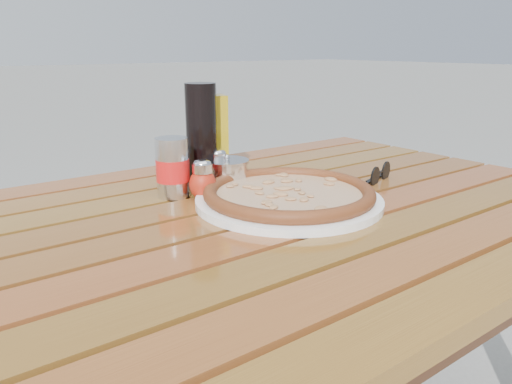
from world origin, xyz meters
TOP-DOWN VIEW (x-y plane):
  - table at (0.00, -0.00)m, footprint 1.40×0.90m
  - plate at (0.06, -0.00)m, footprint 0.42×0.42m
  - pizza at (0.06, -0.00)m, footprint 0.40×0.40m
  - pepper_shaker at (-0.05, 0.13)m, footprint 0.07×0.07m
  - oregano_shaker at (0.03, 0.20)m, footprint 0.07×0.07m
  - dark_bottle at (0.00, 0.22)m, footprint 0.07×0.07m
  - soda_can at (-0.09, 0.18)m, footprint 0.07×0.07m
  - olive_oil_cruet at (0.05, 0.25)m, footprint 0.07×0.07m
  - parmesan_tin at (0.04, 0.18)m, footprint 0.11×0.11m
  - sunglasses at (0.34, 0.00)m, footprint 0.11×0.05m

SIDE VIEW (x-z plane):
  - table at x=0.00m, z-range 0.30..1.05m
  - plate at x=0.06m, z-range 0.75..0.76m
  - sunglasses at x=0.34m, z-range 0.74..0.79m
  - pizza at x=0.06m, z-range 0.76..0.79m
  - parmesan_tin at x=0.04m, z-range 0.74..0.82m
  - pepper_shaker at x=-0.05m, z-range 0.75..0.83m
  - oregano_shaker at x=0.03m, z-range 0.75..0.83m
  - soda_can at x=-0.09m, z-range 0.75..0.87m
  - olive_oil_cruet at x=0.05m, z-range 0.74..0.95m
  - dark_bottle at x=0.00m, z-range 0.75..0.97m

